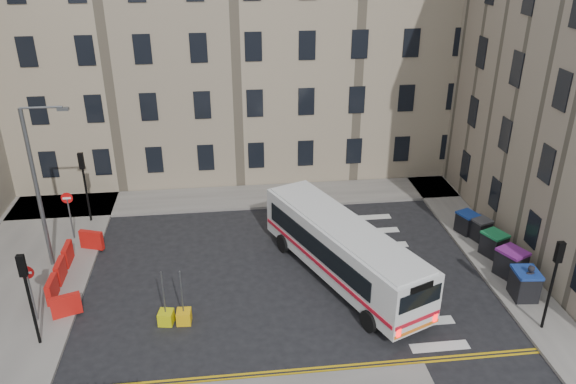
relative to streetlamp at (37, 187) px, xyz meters
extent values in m
plane|color=black|center=(13.00, -2.00, -4.34)|extent=(120.00, 120.00, 0.00)
cube|color=slate|center=(7.00, 6.60, -4.26)|extent=(36.00, 3.20, 0.15)
cube|color=slate|center=(22.00, 2.00, -4.26)|extent=(2.40, 26.00, 0.15)
cube|color=slate|center=(-1.00, -1.00, -4.26)|extent=(6.00, 22.00, 0.15)
cube|color=gray|center=(6.00, 13.50, 3.66)|extent=(38.00, 10.50, 16.00)
cylinder|color=black|center=(21.60, -7.50, -2.59)|extent=(0.12, 0.12, 3.20)
cube|color=black|center=(21.60, -7.50, -0.54)|extent=(0.28, 0.22, 0.90)
cylinder|color=black|center=(1.00, 4.50, -2.59)|extent=(0.12, 0.12, 3.20)
cube|color=black|center=(1.00, 4.50, -0.54)|extent=(0.28, 0.22, 0.90)
cylinder|color=black|center=(1.00, -6.00, -2.59)|extent=(0.12, 0.12, 3.20)
cube|color=black|center=(1.00, -6.00, -0.54)|extent=(0.28, 0.22, 0.90)
cylinder|color=#595B5E|center=(0.00, 0.00, -0.19)|extent=(0.20, 0.20, 8.00)
cube|color=#595B5E|center=(0.00, 0.00, 3.88)|extent=(0.50, 0.22, 0.14)
cylinder|color=#595B5E|center=(0.50, 2.50, -2.99)|extent=(0.08, 0.08, 2.40)
cube|color=red|center=(0.50, 2.50, -1.49)|extent=(0.60, 0.04, 0.60)
cylinder|color=#595B5E|center=(0.50, -4.50, -2.99)|extent=(0.08, 0.08, 2.40)
cube|color=red|center=(0.50, -4.50, -1.49)|extent=(0.60, 0.04, 0.60)
cube|color=red|center=(0.80, -3.00, -3.69)|extent=(0.25, 1.25, 1.00)
cube|color=red|center=(0.80, -1.50, -3.69)|extent=(0.25, 1.25, 1.00)
cube|color=red|center=(0.80, 0.00, -3.69)|extent=(0.25, 1.25, 1.00)
cube|color=red|center=(1.70, 1.30, -3.69)|extent=(1.26, 0.66, 1.00)
cube|color=red|center=(1.70, -4.30, -3.69)|extent=(1.26, 0.66, 1.00)
cube|color=silver|center=(14.03, -2.76, -2.66)|extent=(6.33, 10.65, 2.40)
cube|color=black|center=(12.73, -2.79, -2.47)|extent=(3.35, 7.79, 0.96)
cube|color=black|center=(14.96, -1.84, -2.47)|extent=(3.35, 7.79, 0.96)
cube|color=black|center=(11.97, 2.11, -2.42)|extent=(1.97, 0.88, 1.06)
cube|color=black|center=(16.10, -7.62, -2.18)|extent=(1.97, 0.88, 0.77)
cube|color=red|center=(12.92, -3.23, -3.23)|extent=(4.08, 9.55, 0.17)
cube|color=red|center=(15.15, -2.28, -3.23)|extent=(4.08, 9.55, 0.17)
cube|color=#FF0C0C|center=(15.22, -8.01, -3.47)|extent=(0.21, 0.13, 0.38)
cube|color=#FF0C0C|center=(16.98, -7.26, -3.47)|extent=(0.21, 0.13, 0.38)
cylinder|color=black|center=(11.54, 0.04, -3.86)|extent=(0.62, 0.99, 0.96)
cylinder|color=black|center=(13.75, 0.98, -3.86)|extent=(0.62, 0.99, 0.96)
cylinder|color=black|center=(14.39, -6.67, -3.86)|extent=(0.62, 0.99, 0.96)
cylinder|color=black|center=(16.60, -5.73, -3.86)|extent=(0.62, 0.99, 0.96)
cube|color=black|center=(21.84, -5.38, -3.57)|extent=(1.13, 1.27, 1.24)
cube|color=navy|center=(21.84, -5.38, -2.88)|extent=(1.19, 1.33, 0.13)
cube|color=black|center=(22.05, -3.66, -3.56)|extent=(1.43, 1.51, 1.25)
cube|color=#701F76|center=(22.05, -3.66, -2.88)|extent=(1.50, 1.58, 0.13)
cube|color=black|center=(22.09, -1.77, -3.62)|extent=(1.28, 1.35, 1.13)
cube|color=#1A7541|center=(22.09, -1.77, -3.00)|extent=(1.34, 1.42, 0.12)
cube|color=black|center=(22.11, -0.06, -3.66)|extent=(1.14, 1.22, 1.04)
cube|color=#3B3B3E|center=(22.11, -0.06, -3.09)|extent=(1.19, 1.28, 0.11)
cube|color=black|center=(21.70, 0.63, -3.66)|extent=(1.17, 1.25, 1.05)
cube|color=navy|center=(21.70, 0.63, -3.08)|extent=(1.23, 1.31, 0.11)
imported|color=black|center=(21.87, -5.51, -3.31)|extent=(0.68, 0.49, 1.75)
cube|color=#E4AA0C|center=(6.71, -5.22, -4.04)|extent=(0.63, 0.63, 0.60)
cube|color=#C3C20B|center=(5.95, -5.18, -4.04)|extent=(0.70, 0.70, 0.60)
camera|label=1|loc=(8.81, -24.90, 10.98)|focal=35.00mm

